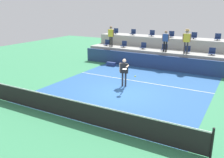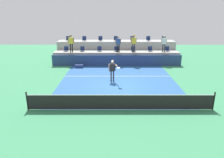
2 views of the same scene
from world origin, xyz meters
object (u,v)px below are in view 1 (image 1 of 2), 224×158
at_px(stadium_chair_lower_far_left, 107,43).
at_px(stadium_chair_lower_mid_right, 187,50).
at_px(stadium_chair_lower_mid_left, 143,46).
at_px(tennis_ball, 135,76).
at_px(stadium_chair_upper_left, 133,33).
at_px(stadium_chair_upper_far_left, 116,32).
at_px(spectator_in_white, 166,39).
at_px(stadium_chair_upper_center, 171,35).
at_px(stadium_chair_lower_right, 212,52).
at_px(stadium_chair_lower_center, 164,48).
at_px(equipment_bag, 111,64).
at_px(stadium_chair_lower_left, 124,45).
at_px(tennis_player, 124,70).
at_px(stadium_chair_upper_mid_right, 194,36).
at_px(stadium_chair_upper_right, 218,37).
at_px(spectator_with_hat, 187,39).
at_px(stadium_chair_upper_mid_left, 152,34).
at_px(spectator_leaning_on_rail, 111,34).

xyz_separation_m(stadium_chair_lower_far_left, stadium_chair_lower_mid_right, (7.04, 0.00, 0.00)).
distance_m(stadium_chair_lower_mid_left, tennis_ball, 9.17).
bearing_deg(stadium_chair_upper_left, stadium_chair_upper_far_left, 180.00).
bearing_deg(spectator_in_white, stadium_chair_upper_center, 95.39).
bearing_deg(spectator_in_white, stadium_chair_lower_right, 6.52).
bearing_deg(stadium_chair_lower_mid_right, stadium_chair_lower_mid_left, 180.00).
bearing_deg(stadium_chair_lower_center, equipment_bag, -151.06).
distance_m(stadium_chair_lower_mid_right, stadium_chair_upper_left, 5.69).
distance_m(stadium_chair_lower_far_left, stadium_chair_lower_left, 1.70).
distance_m(stadium_chair_lower_mid_right, tennis_player, 6.58).
xyz_separation_m(stadium_chair_upper_far_left, stadium_chair_upper_mid_right, (7.19, 0.00, 0.00)).
height_order(stadium_chair_lower_center, stadium_chair_upper_mid_right, stadium_chair_upper_mid_right).
xyz_separation_m(spectator_in_white, tennis_ball, (1.19, -8.23, -0.70)).
distance_m(stadium_chair_upper_far_left, equipment_bag, 4.72).
bearing_deg(stadium_chair_lower_mid_right, spectator_in_white, -166.45).
relative_size(stadium_chair_lower_left, stadium_chair_upper_right, 1.00).
distance_m(stadium_chair_lower_left, stadium_chair_lower_right, 7.11).
bearing_deg(stadium_chair_lower_right, stadium_chair_lower_mid_left, 180.00).
distance_m(stadium_chair_lower_right, equipment_bag, 7.61).
distance_m(stadium_chair_upper_far_left, stadium_chair_upper_mid_right, 7.19).
height_order(stadium_chair_upper_far_left, stadium_chair_upper_right, same).
height_order(stadium_chair_lower_mid_right, tennis_ball, stadium_chair_lower_mid_right).
distance_m(stadium_chair_lower_mid_left, spectator_with_hat, 3.66).
bearing_deg(stadium_chair_upper_right, spectator_in_white, -147.49).
bearing_deg(stadium_chair_lower_mid_right, stadium_chair_lower_center, 180.00).
bearing_deg(stadium_chair_lower_left, stadium_chair_lower_mid_left, 0.00).
bearing_deg(stadium_chair_upper_mid_left, stadium_chair_lower_far_left, -152.92).
distance_m(stadium_chair_lower_left, stadium_chair_upper_mid_left, 2.70).
height_order(stadium_chair_upper_center, spectator_with_hat, spectator_with_hat).
bearing_deg(stadium_chair_lower_left, stadium_chair_upper_mid_right, 18.45).
bearing_deg(tennis_ball, spectator_leaning_on_rail, 126.09).
height_order(stadium_chair_lower_right, stadium_chair_upper_mid_left, stadium_chair_upper_mid_left).
height_order(stadium_chair_lower_mid_left, stadium_chair_upper_center, stadium_chair_upper_center).
distance_m(stadium_chair_lower_far_left, stadium_chair_upper_mid_right, 7.37).
height_order(stadium_chair_upper_right, equipment_bag, stadium_chair_upper_right).
bearing_deg(stadium_chair_upper_mid_left, stadium_chair_lower_left, -135.29).
relative_size(stadium_chair_lower_far_left, stadium_chair_lower_mid_left, 1.00).
distance_m(stadium_chair_lower_right, spectator_with_hat, 2.03).
distance_m(stadium_chair_upper_mid_right, spectator_leaning_on_rail, 6.81).
relative_size(stadium_chair_lower_far_left, stadium_chair_lower_center, 1.00).
distance_m(stadium_chair_upper_left, stadium_chair_upper_mid_left, 1.81).
xyz_separation_m(stadium_chair_upper_center, spectator_in_white, (0.21, -2.18, -0.10)).
bearing_deg(tennis_player, tennis_ball, -53.60).
relative_size(stadium_chair_lower_mid_left, spectator_with_hat, 0.29).
bearing_deg(stadium_chair_upper_right, stadium_chair_lower_center, -153.41).
bearing_deg(stadium_chair_lower_right, stadium_chair_lower_far_left, 180.00).
bearing_deg(equipment_bag, stadium_chair_lower_center, 28.94).
distance_m(tennis_player, equipment_bag, 5.36).
relative_size(stadium_chair_lower_far_left, stadium_chair_upper_mid_left, 1.00).
distance_m(stadium_chair_lower_right, stadium_chair_upper_far_left, 9.12).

